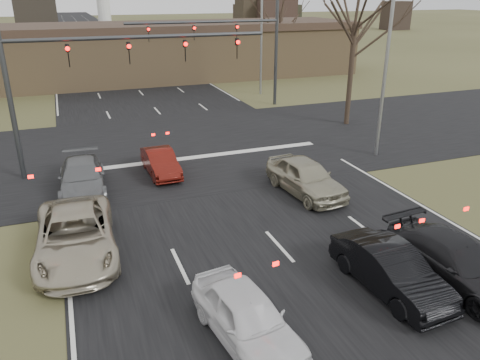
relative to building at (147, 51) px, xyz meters
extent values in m
plane|color=#444524|center=(-2.00, -38.00, -2.67)|extent=(360.00, 360.00, 0.00)
cube|color=black|center=(-2.00, 22.00, -2.66)|extent=(14.00, 300.00, 0.02)
cube|color=black|center=(-2.00, -23.00, -2.65)|extent=(200.00, 14.00, 0.02)
cube|color=#8D714C|center=(0.00, 0.00, -0.37)|extent=(42.00, 10.00, 4.60)
cube|color=#38281E|center=(0.00, 0.00, 2.28)|extent=(42.40, 10.40, 0.70)
cylinder|color=#383A3D|center=(-10.50, -25.00, 1.33)|extent=(0.24, 0.24, 8.00)
cylinder|color=#383A3D|center=(-4.50, -25.00, 3.53)|extent=(12.00, 0.18, 0.18)
imported|color=black|center=(-7.83, -25.00, 2.83)|extent=(0.16, 0.20, 1.00)
imported|color=black|center=(-5.17, -25.00, 2.83)|extent=(0.16, 0.20, 1.00)
imported|color=black|center=(-2.50, -25.00, 2.83)|extent=(0.16, 0.20, 1.00)
imported|color=black|center=(0.17, -25.00, 2.83)|extent=(0.16, 0.20, 1.00)
cylinder|color=#383A3D|center=(7.00, -15.00, 1.33)|extent=(0.24, 0.24, 8.00)
cylinder|color=#383A3D|center=(1.50, -15.00, 3.53)|extent=(11.00, 0.18, 0.18)
imported|color=black|center=(3.86, -15.00, 2.83)|extent=(0.16, 0.20, 1.00)
imported|color=black|center=(0.71, -15.00, 2.83)|extent=(0.16, 0.20, 1.00)
imported|color=black|center=(-2.43, -15.00, 2.83)|extent=(0.16, 0.20, 1.00)
cylinder|color=gray|center=(7.00, -28.00, 2.33)|extent=(0.18, 0.18, 10.00)
cylinder|color=gray|center=(7.50, -11.00, 2.33)|extent=(0.18, 0.18, 10.00)
cylinder|color=black|center=(9.00, -22.00, 0.50)|extent=(0.32, 0.32, 6.33)
cylinder|color=black|center=(13.00, -3.00, -0.19)|extent=(0.32, 0.32, 4.95)
imported|color=#B6AC93|center=(-8.50, -33.16, -1.91)|extent=(2.70, 5.51, 1.51)
imported|color=white|center=(-4.73, -38.88, -1.99)|extent=(2.14, 4.16, 1.36)
imported|color=black|center=(-0.07, -38.39, -1.98)|extent=(1.68, 4.22, 1.36)
imported|color=black|center=(2.00, -38.76, -1.97)|extent=(2.33, 4.95, 1.40)
imported|color=slate|center=(-7.98, -27.66, -1.99)|extent=(2.13, 4.77, 1.36)
imported|color=#5A130C|center=(-4.36, -26.72, -2.07)|extent=(1.36, 3.66, 1.20)
imported|color=#A8A288|center=(1.00, -31.21, -1.90)|extent=(2.21, 4.63, 1.53)
camera|label=1|loc=(-8.23, -47.65, 5.49)|focal=35.00mm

